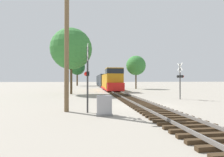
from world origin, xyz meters
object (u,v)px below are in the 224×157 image
at_px(crossing_signal_near, 87,75).
at_px(utility_pole, 67,48).
at_px(tree_deep_background, 77,67).
at_px(relay_cabinet, 104,106).
at_px(tree_far_right, 71,49).
at_px(crossing_signal_far, 180,78).
at_px(freight_train, 104,81).
at_px(tree_mid_background, 136,66).

relative_size(crossing_signal_near, utility_pole, 0.53).
bearing_deg(crossing_signal_near, tree_deep_background, -178.94).
bearing_deg(relay_cabinet, tree_far_right, 102.13).
xyz_separation_m(crossing_signal_far, utility_pole, (-11.88, -6.36, 1.97)).
bearing_deg(crossing_signal_near, freight_train, 169.97).
bearing_deg(crossing_signal_far, freight_train, 1.95).
height_order(relay_cabinet, tree_deep_background, tree_deep_background).
height_order(freight_train, crossing_signal_near, crossing_signal_near).
xyz_separation_m(freight_train, relay_cabinet, (-3.61, -41.13, -1.38)).
bearing_deg(tree_deep_background, crossing_signal_far, -73.40).
distance_m(utility_pole, tree_far_right, 15.74).
distance_m(freight_train, tree_deep_background, 19.84).
bearing_deg(crossing_signal_near, tree_mid_background, 155.58).
xyz_separation_m(utility_pole, tree_far_right, (-1.22, 15.47, 2.63)).
bearing_deg(tree_deep_background, tree_mid_background, -58.59).
height_order(relay_cabinet, utility_pole, utility_pole).
bearing_deg(crossing_signal_near, tree_far_right, -174.06).
distance_m(relay_cabinet, utility_pole, 4.85).
distance_m(freight_train, tree_mid_background, 12.49).
xyz_separation_m(tree_far_right, tree_mid_background, (14.34, 14.42, -1.24)).
distance_m(crossing_signal_far, tree_deep_background, 52.34).
bearing_deg(relay_cabinet, freight_train, 84.98).
bearing_deg(crossing_signal_near, relay_cabinet, 40.01).
xyz_separation_m(crossing_signal_far, tree_deep_background, (-14.89, 49.95, 4.71)).
height_order(crossing_signal_far, tree_deep_background, tree_deep_background).
height_order(relay_cabinet, tree_far_right, tree_far_right).
relative_size(freight_train, relay_cabinet, 37.43).
relative_size(utility_pole, tree_deep_background, 0.85).
xyz_separation_m(crossing_signal_far, relay_cabinet, (-9.41, -8.04, -1.85)).
relative_size(crossing_signal_far, tree_mid_background, 0.51).
height_order(crossing_signal_far, tree_mid_background, tree_mid_background).
height_order(crossing_signal_far, relay_cabinet, crossing_signal_far).
bearing_deg(utility_pole, freight_train, 81.24).
bearing_deg(utility_pole, crossing_signal_far, 28.16).
distance_m(freight_train, utility_pole, 40.00).
distance_m(freight_train, crossing_signal_far, 33.60).
xyz_separation_m(freight_train, crossing_signal_far, (5.80, -33.10, 0.47)).
bearing_deg(freight_train, tree_far_right, -106.92).
relative_size(relay_cabinet, tree_deep_background, 0.12).
bearing_deg(utility_pole, tree_far_right, 94.50).
bearing_deg(tree_far_right, tree_mid_background, 45.15).
relative_size(crossing_signal_far, relay_cabinet, 3.39).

